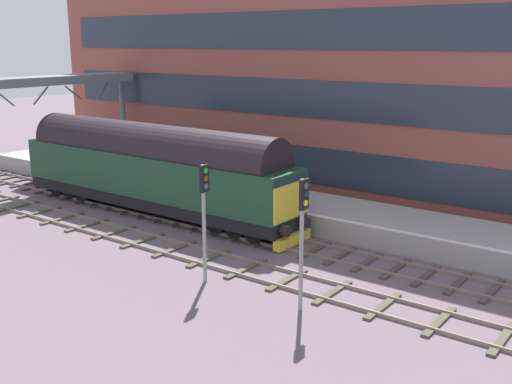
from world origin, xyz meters
The scene contains 11 objects.
ground_plane centered at (0.00, 0.00, 0.00)m, with size 140.00×140.00×0.00m, color #66555F.
track_main centered at (0.00, 0.00, 0.05)m, with size 2.50×60.00×0.15m.
track_adjacent_west centered at (-3.48, 0.00, 0.06)m, with size 2.50×60.00×0.15m.
station_platform centered at (3.60, 0.00, 0.50)m, with size 4.00×44.00×1.01m.
station_building centered at (9.33, 2.51, 7.28)m, with size 4.17×36.04×14.55m.
diesel_locomotive centered at (0.00, 4.86, 2.48)m, with size 2.74×17.50×4.68m.
signal_post_near centered at (-5.31, -7.58, 2.88)m, with size 0.44×0.22×4.47m.
signal_post_mid centered at (-5.31, -3.40, 2.85)m, with size 0.44×0.22×4.43m.
platform_number_sign centered at (2.11, -2.02, 2.35)m, with size 0.10×0.44×2.04m.
waiting_passenger centered at (3.30, 3.23, 1.99)m, with size 0.41×0.50×1.64m.
overhead_footbridge centered at (0.31, 14.30, 6.04)m, with size 12.78×2.00×6.67m.
Camera 1 is at (-21.18, -17.52, 8.69)m, focal length 42.72 mm.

